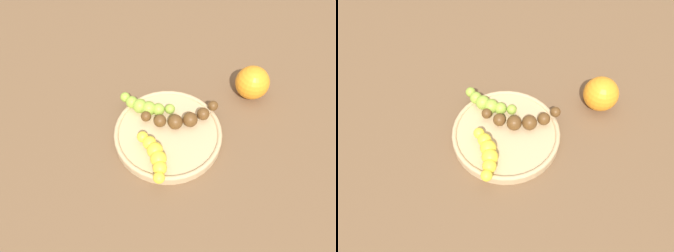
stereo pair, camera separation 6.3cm
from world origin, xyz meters
The scene contains 6 objects.
ground_plane centered at (0.00, 0.00, 0.00)m, with size 2.40×2.40×0.00m, color brown.
fruit_bowl centered at (0.00, 0.00, 0.01)m, with size 0.22×0.22×0.02m.
banana_overripe centered at (0.03, -0.03, 0.03)m, with size 0.08×0.16×0.03m.
banana_green centered at (0.05, 0.05, 0.03)m, with size 0.05×0.12×0.03m.
banana_yellow centered at (-0.07, 0.02, 0.04)m, with size 0.11×0.07×0.03m.
orange_fruit centered at (0.14, -0.18, 0.04)m, with size 0.08×0.08×0.08m, color orange.
Camera 1 is at (-0.37, -0.03, 0.55)m, focal length 33.71 mm.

